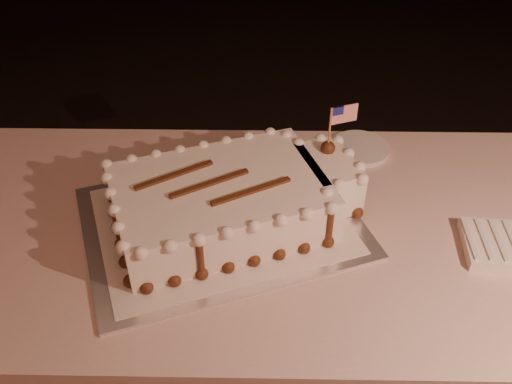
{
  "coord_description": "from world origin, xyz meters",
  "views": [
    {
      "loc": [
        -0.32,
        -0.37,
        1.64
      ],
      "look_at": [
        -0.33,
        0.6,
        0.84
      ],
      "focal_mm": 40.0,
      "sensor_mm": 36.0,
      "label": 1
    }
  ],
  "objects_px": {
    "banquet_table": "(378,328)",
    "side_plate": "(359,148)",
    "cake_board": "(221,222)",
    "napkin_stack": "(511,246)",
    "sheet_cake": "(234,199)"
  },
  "relations": [
    {
      "from": "sheet_cake",
      "to": "side_plate",
      "type": "xyz_separation_m",
      "value": [
        0.32,
        0.29,
        -0.06
      ]
    },
    {
      "from": "cake_board",
      "to": "side_plate",
      "type": "height_order",
      "value": "side_plate"
    },
    {
      "from": "sheet_cake",
      "to": "side_plate",
      "type": "distance_m",
      "value": 0.44
    },
    {
      "from": "cake_board",
      "to": "sheet_cake",
      "type": "relative_size",
      "value": 1.01
    },
    {
      "from": "napkin_stack",
      "to": "cake_board",
      "type": "bearing_deg",
      "value": 172.98
    },
    {
      "from": "banquet_table",
      "to": "sheet_cake",
      "type": "xyz_separation_m",
      "value": [
        -0.38,
        0.02,
        0.44
      ]
    },
    {
      "from": "banquet_table",
      "to": "side_plate",
      "type": "bearing_deg",
      "value": 100.52
    },
    {
      "from": "cake_board",
      "to": "sheet_cake",
      "type": "xyz_separation_m",
      "value": [
        0.03,
        0.01,
        0.06
      ]
    },
    {
      "from": "banquet_table",
      "to": "cake_board",
      "type": "height_order",
      "value": "cake_board"
    },
    {
      "from": "sheet_cake",
      "to": "napkin_stack",
      "type": "relative_size",
      "value": 2.86
    },
    {
      "from": "cake_board",
      "to": "napkin_stack",
      "type": "bearing_deg",
      "value": -27.27
    },
    {
      "from": "banquet_table",
      "to": "sheet_cake",
      "type": "relative_size",
      "value": 3.95
    },
    {
      "from": "sheet_cake",
      "to": "napkin_stack",
      "type": "distance_m",
      "value": 0.62
    },
    {
      "from": "cake_board",
      "to": "napkin_stack",
      "type": "relative_size",
      "value": 2.9
    },
    {
      "from": "cake_board",
      "to": "sheet_cake",
      "type": "bearing_deg",
      "value": 0.17
    }
  ]
}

